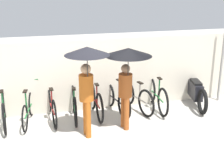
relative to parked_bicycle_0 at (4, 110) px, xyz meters
The scene contains 14 objects.
ground_plane 2.64m from the parked_bicycle_0, 39.84° to the right, with size 30.00×30.00×0.00m, color #B7B2A8.
back_wall 2.14m from the parked_bicycle_0, 12.99° to the left, with size 13.21×0.12×1.95m.
parked_bicycle_0 is the anchor object (origin of this frame).
parked_bicycle_1 0.58m from the parked_bicycle_0, ahead, with size 0.46×1.60×1.00m.
parked_bicycle_2 1.15m from the parked_bicycle_0, ahead, with size 0.44×1.82×1.09m.
parked_bicycle_3 1.72m from the parked_bicycle_0, ahead, with size 0.44×1.78×0.98m.
parked_bicycle_4 2.29m from the parked_bicycle_0, ahead, with size 0.44×1.74×1.08m.
parked_bicycle_5 2.86m from the parked_bicycle_0, ahead, with size 0.48×1.66×1.03m.
parked_bicycle_6 3.43m from the parked_bicycle_0, ahead, with size 0.54×1.69×1.07m.
parked_bicycle_7 4.01m from the parked_bicycle_0, ahead, with size 0.44×1.80×1.08m.
pedestrian_leading 2.53m from the parked_bicycle_0, 32.05° to the right, with size 0.96×0.96×2.10m.
pedestrian_center 3.23m from the parked_bicycle_0, 19.89° to the right, with size 1.05×1.05×1.99m.
motorcycle 5.21m from the parked_bicycle_0, ahead, with size 0.73×2.06×0.91m.
awning_pole 6.10m from the parked_bicycle_0, ahead, with size 0.07×0.07×2.36m.
Camera 1 is at (-1.24, -5.80, 3.37)m, focal length 50.00 mm.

